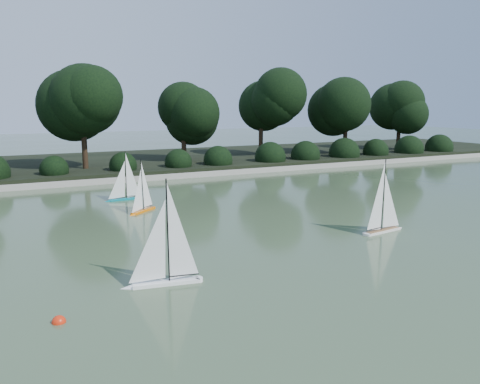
# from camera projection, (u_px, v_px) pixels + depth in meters

# --- Properties ---
(ground) EXTENTS (80.00, 80.00, 0.00)m
(ground) POSITION_uv_depth(u_px,v_px,m) (335.00, 243.00, 8.95)
(ground) COLOR #2C4127
(ground) RESTS_ON ground
(pond_coping) EXTENTS (40.00, 0.35, 0.18)m
(pond_coping) POSITION_uv_depth(u_px,v_px,m) (180.00, 176.00, 16.87)
(pond_coping) COLOR gray
(pond_coping) RESTS_ON ground
(far_bank) EXTENTS (40.00, 8.00, 0.30)m
(far_bank) POSITION_uv_depth(u_px,v_px,m) (150.00, 162.00, 20.39)
(far_bank) COLOR black
(far_bank) RESTS_ON ground
(tree_line) EXTENTS (26.31, 3.93, 4.39)m
(tree_line) POSITION_uv_depth(u_px,v_px,m) (188.00, 104.00, 19.09)
(tree_line) COLOR black
(tree_line) RESTS_ON ground
(shrub_hedge) EXTENTS (29.10, 1.10, 1.10)m
(shrub_hedge) POSITION_uv_depth(u_px,v_px,m) (172.00, 163.00, 17.60)
(shrub_hedge) COLOR black
(shrub_hedge) RESTS_ON ground
(sailboat_white_a) EXTENTS (1.23, 0.38, 1.67)m
(sailboat_white_a) POSITION_uv_depth(u_px,v_px,m) (159.00, 268.00, 6.84)
(sailboat_white_a) COLOR white
(sailboat_white_a) RESTS_ON ground
(sailboat_white_b) EXTENTS (1.21, 0.35, 1.64)m
(sailboat_white_b) POSITION_uv_depth(u_px,v_px,m) (386.00, 220.00, 9.74)
(sailboat_white_b) COLOR white
(sailboat_white_b) RESTS_ON ground
(sailboat_orange) EXTENTS (0.86, 0.75, 1.39)m
(sailboat_orange) POSITION_uv_depth(u_px,v_px,m) (141.00, 203.00, 11.50)
(sailboat_orange) COLOR orange
(sailboat_orange) RESTS_ON ground
(sailboat_teal) EXTENTS (1.06, 0.22, 1.45)m
(sailboat_teal) POSITION_uv_depth(u_px,v_px,m) (122.00, 192.00, 12.95)
(sailboat_teal) COLOR #047580
(sailboat_teal) RESTS_ON ground
(race_buoy) EXTENTS (0.17, 0.17, 0.17)m
(race_buoy) POSITION_uv_depth(u_px,v_px,m) (59.00, 322.00, 5.70)
(race_buoy) COLOR red
(race_buoy) RESTS_ON ground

